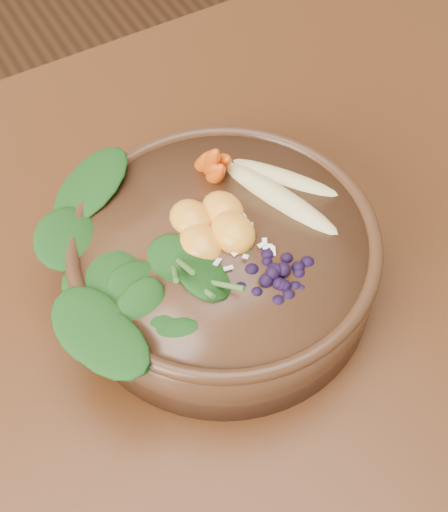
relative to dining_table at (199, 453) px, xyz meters
The scene contains 8 objects.
dining_table is the anchor object (origin of this frame).
stoneware_bowl 0.17m from the dining_table, 49.32° to the left, with size 0.25×0.25×0.07m, color #432715.
kale_heap 0.22m from the dining_table, 78.80° to the left, with size 0.17×0.15×0.04m, color #184413, non-canonical shape.
carrot_cluster 0.28m from the dining_table, 58.53° to the left, with size 0.05×0.05×0.07m, color #D65013, non-canonical shape.
banana_halves 0.26m from the dining_table, 37.70° to the left, with size 0.10×0.14×0.02m.
mandarin_cluster 0.22m from the dining_table, 54.67° to the left, with size 0.07×0.08×0.03m, color orange, non-canonical shape.
blueberry_pile 0.21m from the dining_table, 23.36° to the left, with size 0.12×0.09×0.04m, color black, non-canonical shape.
coconut_flakes 0.20m from the dining_table, 41.38° to the left, with size 0.08×0.06×0.01m, color white, non-canonical shape.
Camera 1 is at (-0.09, -0.21, 1.28)m, focal length 50.00 mm.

